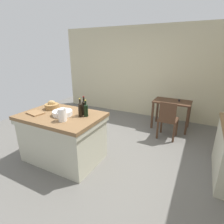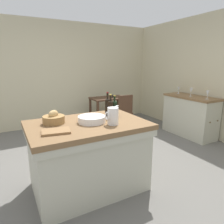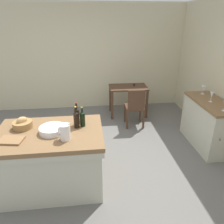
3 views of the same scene
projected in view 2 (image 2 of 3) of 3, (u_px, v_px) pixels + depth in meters
ground_plane at (106, 164)px, 3.26m from camera, size 6.76×6.76×0.00m
wall_back at (60, 75)px, 5.17m from camera, size 5.32×0.12×2.60m
wall_right at (219, 77)px, 4.16m from camera, size 0.12×5.20×2.60m
island_table at (88, 153)px, 2.56m from camera, size 1.42×0.96×0.88m
side_cabinet at (190, 116)px, 4.50m from camera, size 0.52×1.20×0.89m
writing_desk at (109, 102)px, 5.23m from camera, size 0.91×0.58×0.78m
wooden_chair at (123, 112)px, 4.72m from camera, size 0.41×0.41×0.89m
pitcher at (113, 116)px, 2.37m from camera, size 0.17×0.13×0.25m
wash_bowl at (92, 119)px, 2.47m from camera, size 0.34×0.34×0.08m
bread_basket at (54, 119)px, 2.42m from camera, size 0.26×0.26×0.16m
cutting_board at (56, 131)px, 2.12m from camera, size 0.32×0.25×0.02m
wine_bottle_dark at (115, 108)px, 2.76m from camera, size 0.07×0.07×0.29m
wine_bottle_amber at (108, 106)px, 2.76m from camera, size 0.07×0.07×0.33m
wine_bottle_green at (111, 108)px, 2.68m from camera, size 0.07×0.07×0.31m
wine_glass_far_left at (208, 93)px, 4.00m from camera, size 0.07×0.07×0.17m
wine_glass_left at (191, 91)px, 4.35m from camera, size 0.07×0.07×0.18m
wine_glass_middle at (179, 89)px, 4.73m from camera, size 0.07×0.07×0.16m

